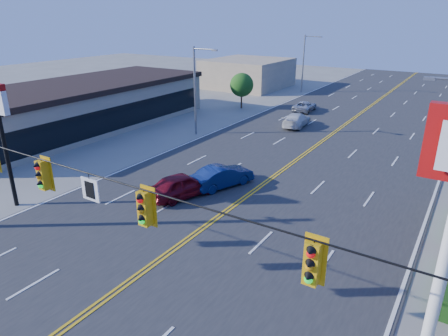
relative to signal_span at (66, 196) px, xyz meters
The scene contains 12 objects.
ground 4.89m from the signal_span, ahead, with size 160.00×160.00×0.00m, color gray.
road 20.58m from the signal_span, 89.66° to the left, with size 20.00×120.00×0.06m, color #2D2D30.
signal_span is the anchor object (origin of this frame).
strip_mall 28.46m from the signal_span, 140.56° to the left, with size 10.40×26.40×4.40m.
streetlight_sw 24.46m from the signal_span, 115.88° to the left, with size 2.55×0.25×8.00m.
streetlight_nw 49.17m from the signal_span, 102.54° to the left, with size 2.55×0.25×8.00m.
tree_west 36.42m from the signal_span, 110.75° to the left, with size 2.80×2.80×4.20m.
bld_west_far 52.03m from the signal_span, 112.50° to the left, with size 11.00×12.00×4.20m, color tan.
car_magenta 11.47m from the signal_span, 107.57° to the left, with size 1.77×4.40×1.50m, color maroon.
car_blue 13.65m from the signal_span, 98.92° to the left, with size 1.50×4.30×1.42m, color #0D1C51.
car_white 30.12m from the signal_span, 97.49° to the left, with size 1.88×4.63×1.34m, color silver.
car_silver 37.13m from the signal_span, 98.99° to the left, with size 1.92×4.17×1.16m, color #BBBBC0.
Camera 1 is at (10.88, -7.38, 10.57)m, focal length 32.00 mm.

